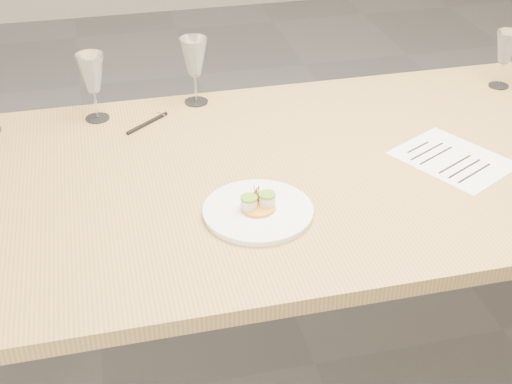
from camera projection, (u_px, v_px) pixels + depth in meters
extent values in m
plane|color=slate|center=(315.00, 364.00, 2.28)|extent=(7.00, 7.00, 0.00)
cube|color=#B08B4C|center=(327.00, 169.00, 1.88)|extent=(2.40, 1.00, 0.04)
cylinder|color=white|center=(258.00, 212.00, 1.67)|extent=(0.26, 0.26, 0.01)
cylinder|color=white|center=(258.00, 210.00, 1.67)|extent=(0.26, 0.26, 0.01)
cylinder|color=gold|center=(258.00, 208.00, 1.67)|extent=(0.08, 0.08, 0.01)
cylinder|color=beige|center=(249.00, 203.00, 1.65)|extent=(0.04, 0.04, 0.02)
cylinder|color=beige|center=(267.00, 200.00, 1.66)|extent=(0.04, 0.04, 0.02)
cylinder|color=#6EA42D|center=(249.00, 198.00, 1.64)|extent=(0.04, 0.04, 0.01)
cylinder|color=#6EA42D|center=(267.00, 195.00, 1.65)|extent=(0.04, 0.04, 0.01)
cylinder|color=tan|center=(283.00, 216.00, 1.64)|extent=(0.04, 0.04, 0.00)
cube|color=white|center=(453.00, 159.00, 1.89)|extent=(0.33, 0.35, 0.00)
cube|color=black|center=(418.00, 147.00, 1.94)|extent=(0.08, 0.05, 0.00)
cube|color=black|center=(427.00, 151.00, 1.92)|extent=(0.13, 0.07, 0.00)
cube|color=black|center=(436.00, 156.00, 1.90)|extent=(0.13, 0.07, 0.00)
cube|color=black|center=(455.00, 164.00, 1.86)|extent=(0.13, 0.07, 0.00)
cube|color=black|center=(465.00, 169.00, 1.85)|extent=(0.13, 0.07, 0.00)
cube|color=black|center=(474.00, 173.00, 1.83)|extent=(0.13, 0.07, 0.00)
cylinder|color=black|center=(147.00, 123.00, 2.05)|extent=(0.13, 0.11, 0.01)
cube|color=silver|center=(161.00, 114.00, 2.08)|extent=(0.02, 0.02, 0.00)
cylinder|color=white|center=(98.00, 118.00, 2.08)|extent=(0.07, 0.07, 0.00)
cylinder|color=white|center=(96.00, 104.00, 2.06)|extent=(0.01, 0.01, 0.09)
cone|color=white|center=(92.00, 73.00, 2.01)|extent=(0.08, 0.08, 0.11)
cylinder|color=white|center=(196.00, 102.00, 2.18)|extent=(0.07, 0.07, 0.00)
cylinder|color=white|center=(196.00, 88.00, 2.15)|extent=(0.01, 0.01, 0.09)
cone|color=white|center=(194.00, 57.00, 2.10)|extent=(0.08, 0.08, 0.11)
cylinder|color=white|center=(498.00, 86.00, 2.27)|extent=(0.06, 0.06, 0.00)
cylinder|color=white|center=(501.00, 74.00, 2.25)|extent=(0.01, 0.01, 0.08)
cone|color=white|center=(506.00, 47.00, 2.20)|extent=(0.07, 0.07, 0.10)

